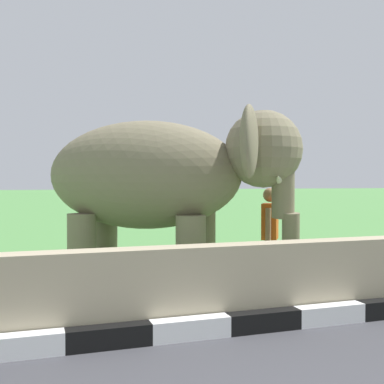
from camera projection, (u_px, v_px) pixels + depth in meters
name	position (u px, v px, depth m)	size (l,w,h in m)	color
striped_curb	(65.00, 342.00, 4.88)	(16.20, 0.20, 0.24)	white
barrier_parapet	(260.00, 283.00, 5.90)	(28.00, 0.36, 1.00)	tan
elephant	(166.00, 177.00, 7.47)	(3.95, 3.47, 2.82)	#7B7157
person_handler	(270.00, 233.00, 7.79)	(0.42, 0.57, 1.66)	navy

